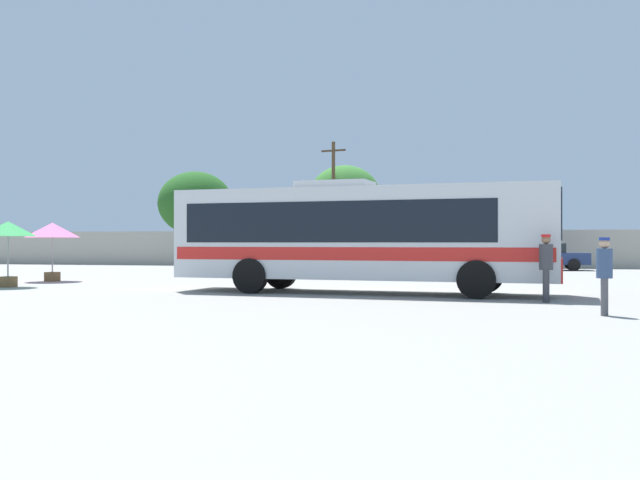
{
  "coord_description": "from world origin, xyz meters",
  "views": [
    {
      "loc": [
        3.95,
        -21.71,
        1.52
      ],
      "look_at": [
        -1.31,
        0.33,
        1.59
      ],
      "focal_mm": 40.5,
      "sensor_mm": 36.0,
      "label": 1
    }
  ],
  "objects_px": {
    "parked_car_third_red": "(448,255)",
    "roadside_tree_midleft": "(345,195)",
    "coach_bus_silver_red": "(358,233)",
    "vendor_umbrella_secondary_pink": "(52,231)",
    "passenger_waiting_on_apron": "(604,271)",
    "parked_car_second_dark_blue": "(317,255)",
    "attendant_by_bus_door": "(546,264)",
    "roadside_tree_left": "(195,203)",
    "parked_car_leftmost_black": "(224,254)",
    "vendor_umbrella_near_gate_green": "(8,231)",
    "parked_car_rightmost_dark_blue": "(544,256)",
    "utility_pole_near": "(333,200)"
  },
  "relations": [
    {
      "from": "parked_car_third_red",
      "to": "roadside_tree_midleft",
      "type": "relative_size",
      "value": 0.64
    },
    {
      "from": "attendant_by_bus_door",
      "to": "parked_car_second_dark_blue",
      "type": "relative_size",
      "value": 0.42
    },
    {
      "from": "coach_bus_silver_red",
      "to": "vendor_umbrella_secondary_pink",
      "type": "xyz_separation_m",
      "value": [
        -12.76,
        3.6,
        0.14
      ]
    },
    {
      "from": "parked_car_third_red",
      "to": "parked_car_rightmost_dark_blue",
      "type": "relative_size",
      "value": 0.99
    },
    {
      "from": "utility_pole_near",
      "to": "parked_car_third_red",
      "type": "bearing_deg",
      "value": -44.1
    },
    {
      "from": "vendor_umbrella_near_gate_green",
      "to": "parked_car_second_dark_blue",
      "type": "bearing_deg",
      "value": 72.79
    },
    {
      "from": "vendor_umbrella_near_gate_green",
      "to": "parked_car_rightmost_dark_blue",
      "type": "xyz_separation_m",
      "value": [
        18.72,
        19.86,
        -1.12
      ]
    },
    {
      "from": "passenger_waiting_on_apron",
      "to": "utility_pole_near",
      "type": "relative_size",
      "value": 0.19
    },
    {
      "from": "attendant_by_bus_door",
      "to": "roadside_tree_left",
      "type": "height_order",
      "value": "roadside_tree_left"
    },
    {
      "from": "parked_car_rightmost_dark_blue",
      "to": "vendor_umbrella_secondary_pink",
      "type": "bearing_deg",
      "value": -140.05
    },
    {
      "from": "coach_bus_silver_red",
      "to": "roadside_tree_left",
      "type": "relative_size",
      "value": 1.72
    },
    {
      "from": "parked_car_rightmost_dark_blue",
      "to": "parked_car_second_dark_blue",
      "type": "bearing_deg",
      "value": -178.23
    },
    {
      "from": "vendor_umbrella_near_gate_green",
      "to": "roadside_tree_midleft",
      "type": "height_order",
      "value": "roadside_tree_midleft"
    },
    {
      "from": "parked_car_second_dark_blue",
      "to": "roadside_tree_left",
      "type": "xyz_separation_m",
      "value": [
        -11.18,
        8.37,
        3.62
      ]
    },
    {
      "from": "attendant_by_bus_door",
      "to": "vendor_umbrella_near_gate_green",
      "type": "relative_size",
      "value": 0.77
    },
    {
      "from": "parked_car_leftmost_black",
      "to": "roadside_tree_left",
      "type": "height_order",
      "value": "roadside_tree_left"
    },
    {
      "from": "roadside_tree_left",
      "to": "parked_car_third_red",
      "type": "bearing_deg",
      "value": -25.36
    },
    {
      "from": "parked_car_rightmost_dark_blue",
      "to": "passenger_waiting_on_apron",
      "type": "bearing_deg",
      "value": -91.14
    },
    {
      "from": "vendor_umbrella_near_gate_green",
      "to": "vendor_umbrella_secondary_pink",
      "type": "height_order",
      "value": "vendor_umbrella_secondary_pink"
    },
    {
      "from": "parked_car_second_dark_blue",
      "to": "utility_pole_near",
      "type": "height_order",
      "value": "utility_pole_near"
    },
    {
      "from": "passenger_waiting_on_apron",
      "to": "parked_car_rightmost_dark_blue",
      "type": "height_order",
      "value": "passenger_waiting_on_apron"
    },
    {
      "from": "coach_bus_silver_red",
      "to": "roadside_tree_midleft",
      "type": "xyz_separation_m",
      "value": [
        -6.33,
        29.22,
        3.07
      ]
    },
    {
      "from": "parked_car_third_red",
      "to": "parked_car_rightmost_dark_blue",
      "type": "xyz_separation_m",
      "value": [
        5.13,
        0.9,
        -0.03
      ]
    },
    {
      "from": "vendor_umbrella_secondary_pink",
      "to": "parked_car_third_red",
      "type": "height_order",
      "value": "vendor_umbrella_secondary_pink"
    },
    {
      "from": "parked_car_second_dark_blue",
      "to": "roadside_tree_midleft",
      "type": "distance_m",
      "value": 10.57
    },
    {
      "from": "roadside_tree_left",
      "to": "parked_car_second_dark_blue",
      "type": "bearing_deg",
      "value": -36.84
    },
    {
      "from": "parked_car_second_dark_blue",
      "to": "attendant_by_bus_door",
      "type": "bearing_deg",
      "value": -62.6
    },
    {
      "from": "passenger_waiting_on_apron",
      "to": "roadside_tree_left",
      "type": "distance_m",
      "value": 40.8
    },
    {
      "from": "parked_car_third_red",
      "to": "utility_pole_near",
      "type": "relative_size",
      "value": 0.53
    },
    {
      "from": "parked_car_leftmost_black",
      "to": "parked_car_second_dark_blue",
      "type": "distance_m",
      "value": 5.8
    },
    {
      "from": "vendor_umbrella_near_gate_green",
      "to": "parked_car_leftmost_black",
      "type": "relative_size",
      "value": 0.49
    },
    {
      "from": "vendor_umbrella_near_gate_green",
      "to": "utility_pole_near",
      "type": "xyz_separation_m",
      "value": [
        5.4,
        26.91,
        2.48
      ]
    },
    {
      "from": "parked_car_second_dark_blue",
      "to": "parked_car_leftmost_black",
      "type": "bearing_deg",
      "value": 177.92
    },
    {
      "from": "attendant_by_bus_door",
      "to": "utility_pole_near",
      "type": "bearing_deg",
      "value": 112.19
    },
    {
      "from": "coach_bus_silver_red",
      "to": "parked_car_third_red",
      "type": "distance_m",
      "value": 19.07
    },
    {
      "from": "passenger_waiting_on_apron",
      "to": "utility_pole_near",
      "type": "height_order",
      "value": "utility_pole_near"
    },
    {
      "from": "attendant_by_bus_door",
      "to": "passenger_waiting_on_apron",
      "type": "height_order",
      "value": "attendant_by_bus_door"
    },
    {
      "from": "parked_car_third_red",
      "to": "roadside_tree_left",
      "type": "xyz_separation_m",
      "value": [
        -18.73,
        8.88,
        3.57
      ]
    },
    {
      "from": "coach_bus_silver_red",
      "to": "passenger_waiting_on_apron",
      "type": "height_order",
      "value": "coach_bus_silver_red"
    },
    {
      "from": "coach_bus_silver_red",
      "to": "passenger_waiting_on_apron",
      "type": "bearing_deg",
      "value": -41.3
    },
    {
      "from": "parked_car_third_red",
      "to": "roadside_tree_midleft",
      "type": "height_order",
      "value": "roadside_tree_midleft"
    },
    {
      "from": "utility_pole_near",
      "to": "roadside_tree_midleft",
      "type": "height_order",
      "value": "utility_pole_near"
    },
    {
      "from": "coach_bus_silver_red",
      "to": "parked_car_leftmost_black",
      "type": "xyz_separation_m",
      "value": [
        -11.81,
        19.69,
        -1.01
      ]
    },
    {
      "from": "vendor_umbrella_secondary_pink",
      "to": "parked_car_leftmost_black",
      "type": "relative_size",
      "value": 0.5
    },
    {
      "from": "parked_car_rightmost_dark_blue",
      "to": "roadside_tree_left",
      "type": "height_order",
      "value": "roadside_tree_left"
    },
    {
      "from": "vendor_umbrella_near_gate_green",
      "to": "roadside_tree_left",
      "type": "relative_size",
      "value": 0.33
    },
    {
      "from": "coach_bus_silver_red",
      "to": "parked_car_rightmost_dark_blue",
      "type": "bearing_deg",
      "value": 71.45
    },
    {
      "from": "coach_bus_silver_red",
      "to": "roadside_tree_midleft",
      "type": "relative_size",
      "value": 1.64
    },
    {
      "from": "vendor_umbrella_secondary_pink",
      "to": "roadside_tree_left",
      "type": "xyz_separation_m",
      "value": [
        -4.44,
        24.26,
        2.44
      ]
    },
    {
      "from": "parked_car_leftmost_black",
      "to": "utility_pole_near",
      "type": "bearing_deg",
      "value": 54.46
    }
  ]
}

